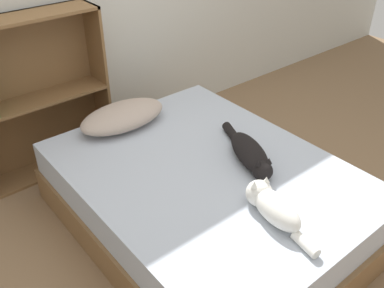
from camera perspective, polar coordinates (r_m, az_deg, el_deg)
ground_plane at (r=2.74m, az=1.85°, el=-10.54°), size 8.00×8.00×0.00m
bed at (r=2.60m, az=1.93°, el=-7.17°), size 1.40×1.83×0.43m
pillow at (r=2.86m, az=-9.21°, el=3.70°), size 0.60×0.32×0.14m
cat_light at (r=2.15m, az=10.64°, el=-8.07°), size 0.20×0.49×0.16m
cat_dark at (r=2.50m, az=7.78°, el=-1.31°), size 0.32×0.59×0.14m
bookshelf at (r=3.11m, az=-20.64°, el=5.94°), size 0.95×0.26×1.13m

